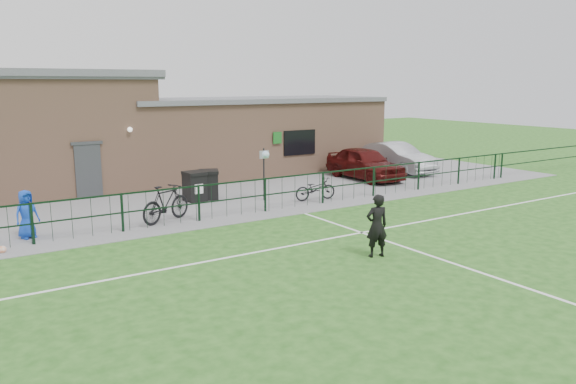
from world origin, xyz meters
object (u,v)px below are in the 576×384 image
sign_post (264,174)px  car_maroon (365,163)px  spectator_child (27,214)px  wheelie_bin_left (209,186)px  bicycle_e (315,189)px  ball_ground (2,250)px  bicycle_d (166,203)px  car_silver (396,157)px  wheelie_bin_right (195,187)px

sign_post → car_maroon: size_ratio=0.46×
sign_post → spectator_child: sign_post is taller
wheelie_bin_left → bicycle_e: 4.11m
sign_post → ball_ground: sign_post is taller
sign_post → bicycle_d: size_ratio=0.99×
wheelie_bin_left → sign_post: sign_post is taller
spectator_child → bicycle_e: bearing=-21.0°
wheelie_bin_left → spectator_child: spectator_child is taller
bicycle_e → car_silver: bearing=-57.1°
wheelie_bin_left → bicycle_e: wheelie_bin_left is taller
bicycle_d → bicycle_e: 6.04m
wheelie_bin_left → sign_post: (1.68, -1.34, 0.48)m
wheelie_bin_right → bicycle_e: (3.93, -2.39, -0.08)m
car_maroon → spectator_child: 15.08m
car_silver → spectator_child: bearing=-169.7°
car_silver → bicycle_d: size_ratio=2.21×
car_maroon → bicycle_d: bearing=-163.5°
car_silver → sign_post: bearing=-165.6°
car_maroon → bicycle_d: 11.16m
wheelie_bin_left → sign_post: 2.20m
sign_post → car_silver: (9.08, 2.36, -0.26)m
car_maroon → ball_ground: 16.12m
car_maroon → spectator_child: bearing=-168.6°
car_maroon → car_silver: bearing=17.9°
car_silver → spectator_child: car_silver is taller
car_silver → spectator_child: size_ratio=3.17×
wheelie_bin_right → bicycle_e: bearing=-34.5°
car_maroon → bicycle_e: (-4.76, -2.66, -0.31)m
sign_post → ball_ground: size_ratio=9.93×
car_silver → bicycle_e: (-7.44, -3.43, -0.30)m
wheelie_bin_right → bicycle_d: size_ratio=0.51×
wheelie_bin_right → spectator_child: (-6.18, -2.21, 0.19)m
wheelie_bin_right → spectator_child: 6.57m
wheelie_bin_left → bicycle_d: bearing=-114.0°
spectator_child → sign_post: bearing=-13.9°
bicycle_e → ball_ground: bicycle_e is taller
sign_post → bicycle_e: (1.64, -1.07, -0.56)m
car_maroon → ball_ground: (-15.68, -3.66, -0.66)m
car_silver → wheelie_bin_left: bearing=-174.8°
wheelie_bin_left → ball_ground: 8.34m
wheelie_bin_right → car_silver: car_silver is taller
car_maroon → car_silver: 2.78m
car_silver → bicycle_e: size_ratio=2.68×
sign_post → ball_ground: (-9.28, -2.07, -0.92)m
wheelie_bin_right → car_maroon: bearing=-1.4°
bicycle_d → spectator_child: spectator_child is taller
wheelie_bin_left → car_maroon: 8.10m
ball_ground → car_silver: bearing=13.6°
wheelie_bin_right → sign_post: sign_post is taller
spectator_child → wheelie_bin_right: bearing=-0.3°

